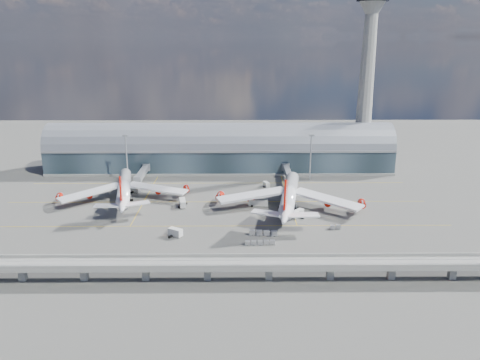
{
  "coord_description": "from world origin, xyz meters",
  "views": [
    {
      "loc": [
        9.43,
        -191.45,
        75.82
      ],
      "look_at": [
        11.17,
        10.0,
        14.0
      ],
      "focal_mm": 35.0,
      "sensor_mm": 36.0,
      "label": 1
    }
  ],
  "objects_px": {
    "control_tower": "(366,81)",
    "service_truck_1": "(175,232)",
    "airliner_right": "(289,196)",
    "cargo_train_0": "(263,233)",
    "service_truck_0": "(183,203)",
    "cargo_train_2": "(335,227)",
    "floodlight_mast_right": "(311,156)",
    "service_truck_2": "(258,203)",
    "service_truck_4": "(266,184)",
    "airliner_left": "(124,189)",
    "cargo_train_1": "(260,243)",
    "floodlight_mast_left": "(127,157)",
    "service_truck_3": "(297,214)",
    "service_truck_5": "(136,190)"
  },
  "relations": [
    {
      "from": "floodlight_mast_right",
      "to": "service_truck_2",
      "type": "xyz_separation_m",
      "value": [
        -30.28,
        -41.13,
        -11.93
      ]
    },
    {
      "from": "service_truck_0",
      "to": "service_truck_5",
      "type": "distance_m",
      "value": 33.46
    },
    {
      "from": "cargo_train_0",
      "to": "airliner_right",
      "type": "bearing_deg",
      "value": -30.37
    },
    {
      "from": "airliner_left",
      "to": "service_truck_3",
      "type": "bearing_deg",
      "value": -26.92
    },
    {
      "from": "service_truck_4",
      "to": "cargo_train_2",
      "type": "relative_size",
      "value": 0.99
    },
    {
      "from": "service_truck_3",
      "to": "service_truck_5",
      "type": "distance_m",
      "value": 85.53
    },
    {
      "from": "floodlight_mast_left",
      "to": "service_truck_4",
      "type": "height_order",
      "value": "floodlight_mast_left"
    },
    {
      "from": "airliner_left",
      "to": "cargo_train_2",
      "type": "relative_size",
      "value": 13.19
    },
    {
      "from": "floodlight_mast_right",
      "to": "service_truck_1",
      "type": "relative_size",
      "value": 4.13
    },
    {
      "from": "cargo_train_0",
      "to": "cargo_train_1",
      "type": "bearing_deg",
      "value": 163.15
    },
    {
      "from": "service_truck_2",
      "to": "floodlight_mast_right",
      "type": "bearing_deg",
      "value": -32.53
    },
    {
      "from": "service_truck_1",
      "to": "service_truck_2",
      "type": "height_order",
      "value": "service_truck_1"
    },
    {
      "from": "service_truck_0",
      "to": "floodlight_mast_left",
      "type": "bearing_deg",
      "value": 119.6
    },
    {
      "from": "airliner_right",
      "to": "service_truck_2",
      "type": "bearing_deg",
      "value": 177.91
    },
    {
      "from": "cargo_train_2",
      "to": "service_truck_4",
      "type": "bearing_deg",
      "value": 35.25
    },
    {
      "from": "airliner_left",
      "to": "cargo_train_2",
      "type": "height_order",
      "value": "airliner_left"
    },
    {
      "from": "service_truck_4",
      "to": "cargo_train_2",
      "type": "bearing_deg",
      "value": -85.31
    },
    {
      "from": "airliner_right",
      "to": "cargo_train_0",
      "type": "relative_size",
      "value": 6.18
    },
    {
      "from": "service_truck_2",
      "to": "cargo_train_0",
      "type": "distance_m",
      "value": 33.7
    },
    {
      "from": "service_truck_0",
      "to": "cargo_train_2",
      "type": "xyz_separation_m",
      "value": [
        65.83,
        -27.6,
        -0.84
      ]
    },
    {
      "from": "service_truck_0",
      "to": "service_truck_4",
      "type": "relative_size",
      "value": 1.66
    },
    {
      "from": "floodlight_mast_right",
      "to": "airliner_left",
      "type": "distance_m",
      "value": 100.34
    },
    {
      "from": "cargo_train_1",
      "to": "cargo_train_0",
      "type": "bearing_deg",
      "value": -7.45
    },
    {
      "from": "service_truck_0",
      "to": "service_truck_3",
      "type": "xyz_separation_m",
      "value": [
        51.87,
        -14.15,
        -0.05
      ]
    },
    {
      "from": "service_truck_2",
      "to": "floodlight_mast_left",
      "type": "bearing_deg",
      "value": 63.29
    },
    {
      "from": "floodlight_mast_left",
      "to": "service_truck_4",
      "type": "distance_m",
      "value": 77.22
    },
    {
      "from": "control_tower",
      "to": "service_truck_1",
      "type": "bearing_deg",
      "value": -133.96
    },
    {
      "from": "service_truck_1",
      "to": "floodlight_mast_right",
      "type": "bearing_deg",
      "value": -9.14
    },
    {
      "from": "service_truck_2",
      "to": "airliner_left",
      "type": "bearing_deg",
      "value": 86.26
    },
    {
      "from": "airliner_right",
      "to": "cargo_train_1",
      "type": "distance_m",
      "value": 42.52
    },
    {
      "from": "control_tower",
      "to": "cargo_train_0",
      "type": "bearing_deg",
      "value": -122.27
    },
    {
      "from": "airliner_right",
      "to": "cargo_train_0",
      "type": "xyz_separation_m",
      "value": [
        -13.64,
        -30.73,
        -4.95
      ]
    },
    {
      "from": "airliner_left",
      "to": "cargo_train_0",
      "type": "xyz_separation_m",
      "value": [
        64.66,
        -42.23,
        -4.78
      ]
    },
    {
      "from": "floodlight_mast_right",
      "to": "cargo_train_1",
      "type": "height_order",
      "value": "floodlight_mast_right"
    },
    {
      "from": "service_truck_1",
      "to": "service_truck_2",
      "type": "bearing_deg",
      "value": -13.63
    },
    {
      "from": "airliner_right",
      "to": "service_truck_4",
      "type": "height_order",
      "value": "airliner_right"
    },
    {
      "from": "control_tower",
      "to": "service_truck_4",
      "type": "xyz_separation_m",
      "value": [
        -59.68,
        -39.72,
        -50.31
      ]
    },
    {
      "from": "floodlight_mast_right",
      "to": "control_tower",
      "type": "bearing_deg",
      "value": 38.66
    },
    {
      "from": "airliner_left",
      "to": "service_truck_2",
      "type": "xyz_separation_m",
      "value": [
        64.29,
        -8.54,
        -4.09
      ]
    },
    {
      "from": "service_truck_2",
      "to": "service_truck_4",
      "type": "height_order",
      "value": "service_truck_2"
    },
    {
      "from": "floodlight_mast_right",
      "to": "airliner_right",
      "type": "xyz_separation_m",
      "value": [
        -16.27,
        -44.09,
        -7.68
      ]
    },
    {
      "from": "floodlight_mast_left",
      "to": "service_truck_5",
      "type": "relative_size",
      "value": 4.24
    },
    {
      "from": "floodlight_mast_left",
      "to": "airliner_left",
      "type": "distance_m",
      "value": 33.96
    },
    {
      "from": "service_truck_5",
      "to": "airliner_left",
      "type": "bearing_deg",
      "value": -157.96
    },
    {
      "from": "floodlight_mast_right",
      "to": "service_truck_4",
      "type": "distance_m",
      "value": 29.96
    },
    {
      "from": "floodlight_mast_right",
      "to": "service_truck_1",
      "type": "distance_m",
      "value": 100.12
    },
    {
      "from": "airliner_left",
      "to": "cargo_train_2",
      "type": "xyz_separation_m",
      "value": [
        94.81,
        -36.09,
        -4.94
      ]
    },
    {
      "from": "control_tower",
      "to": "service_truck_0",
      "type": "distance_m",
      "value": 131.85
    },
    {
      "from": "service_truck_1",
      "to": "cargo_train_1",
      "type": "xyz_separation_m",
      "value": [
        33.24,
        -8.01,
        -0.85
      ]
    },
    {
      "from": "service_truck_0",
      "to": "service_truck_2",
      "type": "height_order",
      "value": "service_truck_0"
    }
  ]
}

